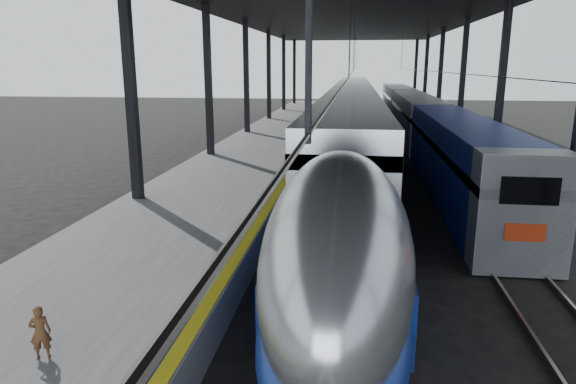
# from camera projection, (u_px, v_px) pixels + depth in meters

# --- Properties ---
(ground) EXTENTS (160.00, 160.00, 0.00)m
(ground) POSITION_uv_depth(u_px,v_px,m) (267.00, 285.00, 14.12)
(ground) COLOR black
(ground) RESTS_ON ground
(platform) EXTENTS (6.00, 80.00, 1.00)m
(platform) POSITION_uv_depth(u_px,v_px,m) (266.00, 149.00, 33.69)
(platform) COLOR #4C4C4F
(platform) RESTS_ON ground
(yellow_strip) EXTENTS (0.30, 80.00, 0.01)m
(yellow_strip) POSITION_uv_depth(u_px,v_px,m) (309.00, 143.00, 33.22)
(yellow_strip) COLOR gold
(yellow_strip) RESTS_ON platform
(rails) EXTENTS (6.52, 80.00, 0.16)m
(rails) POSITION_uv_depth(u_px,v_px,m) (389.00, 158.00, 32.78)
(rails) COLOR slate
(rails) RESTS_ON ground
(canopy) EXTENTS (18.00, 75.00, 9.47)m
(canopy) POSITION_uv_depth(u_px,v_px,m) (353.00, 10.00, 30.93)
(canopy) COLOR black
(canopy) RESTS_ON ground
(tgv_train) EXTENTS (3.03, 65.20, 4.34)m
(tgv_train) POSITION_uv_depth(u_px,v_px,m) (352.00, 120.00, 36.78)
(tgv_train) COLOR #B4B7BC
(tgv_train) RESTS_ON ground
(second_train) EXTENTS (2.59, 56.05, 3.56)m
(second_train) POSITION_uv_depth(u_px,v_px,m) (416.00, 118.00, 40.29)
(second_train) COLOR navy
(second_train) RESTS_ON ground
(child) EXTENTS (0.41, 0.35, 0.96)m
(child) POSITION_uv_depth(u_px,v_px,m) (40.00, 332.00, 8.70)
(child) COLOR #4B2D19
(child) RESTS_ON platform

